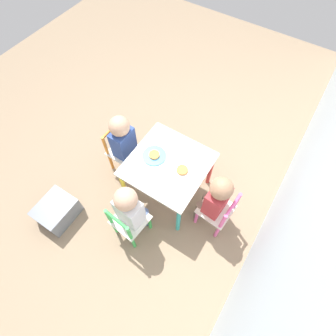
{
  "coord_description": "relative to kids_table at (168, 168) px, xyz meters",
  "views": [
    {
      "loc": [
        0.93,
        0.59,
        2.3
      ],
      "look_at": [
        0.0,
        0.0,
        0.41
      ],
      "focal_mm": 28.0,
      "sensor_mm": 36.0,
      "label": 1
    }
  ],
  "objects": [
    {
      "name": "chair_green",
      "position": [
        0.52,
        -0.05,
        -0.17
      ],
      "size": [
        0.28,
        0.28,
        0.5
      ],
      "rotation": [
        0.0,
        0.0,
        -1.66
      ],
      "color": "silver",
      "rests_on": "ground_plane"
    },
    {
      "name": "kids_table",
      "position": [
        0.0,
        0.0,
        0.0
      ],
      "size": [
        0.63,
        0.63,
        0.49
      ],
      "color": "silver",
      "rests_on": "ground_plane"
    },
    {
      "name": "plate_front",
      "position": [
        -0.0,
        -0.13,
        0.08
      ],
      "size": [
        0.2,
        0.2,
        0.03
      ],
      "color": "#4C9EE0",
      "rests_on": "kids_table"
    },
    {
      "name": "child_front",
      "position": [
        -0.01,
        -0.46,
        0.02
      ],
      "size": [
        0.2,
        0.22,
        0.72
      ],
      "rotation": [
        0.0,
        0.0,
        -3.16
      ],
      "color": "#4C608E",
      "rests_on": "ground_plane"
    },
    {
      "name": "ground_plane",
      "position": [
        0.0,
        0.0,
        -0.42
      ],
      "size": [
        6.0,
        6.0,
        0.0
      ],
      "primitive_type": "plane",
      "color": "#8C755B"
    },
    {
      "name": "plate_back",
      "position": [
        0.0,
        0.13,
        0.08
      ],
      "size": [
        0.2,
        0.2,
        0.03
      ],
      "color": "white",
      "rests_on": "kids_table"
    },
    {
      "name": "chair_orange",
      "position": [
        -0.01,
        -0.52,
        -0.17
      ],
      "size": [
        0.27,
        0.27,
        0.5
      ],
      "rotation": [
        0.0,
        0.0,
        -3.16
      ],
      "color": "silver",
      "rests_on": "ground_plane"
    },
    {
      "name": "chair_pink",
      "position": [
        0.04,
        0.52,
        -0.17
      ],
      "size": [
        0.28,
        0.28,
        0.5
      ],
      "rotation": [
        0.0,
        0.0,
        -0.08
      ],
      "color": "silver",
      "rests_on": "ground_plane"
    },
    {
      "name": "storage_bin",
      "position": [
        0.75,
        -0.69,
        -0.32
      ],
      "size": [
        0.33,
        0.28,
        0.2
      ],
      "color": "slate",
      "rests_on": "ground_plane"
    },
    {
      "name": "child_back",
      "position": [
        0.04,
        0.46,
        0.01
      ],
      "size": [
        0.21,
        0.23,
        0.71
      ],
      "rotation": [
        0.0,
        0.0,
        -0.08
      ],
      "color": "#7A6B5B",
      "rests_on": "ground_plane"
    },
    {
      "name": "child_right",
      "position": [
        0.46,
        -0.04,
        0.02
      ],
      "size": [
        0.23,
        0.21,
        0.72
      ],
      "rotation": [
        0.0,
        0.0,
        -1.66
      ],
      "color": "#4C608E",
      "rests_on": "ground_plane"
    }
  ]
}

